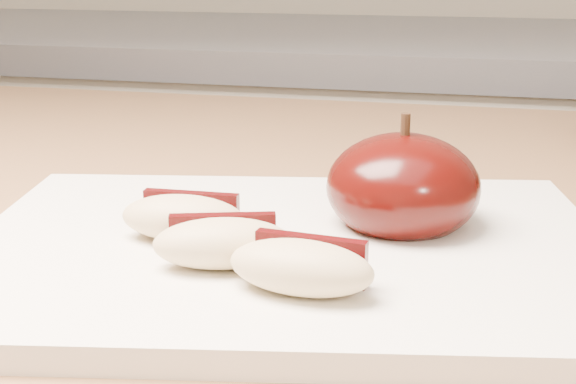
# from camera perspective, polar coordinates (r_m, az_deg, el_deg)

# --- Properties ---
(back_cabinet) EXTENTS (2.40, 0.62, 0.94)m
(back_cabinet) POSITION_cam_1_polar(r_m,az_deg,el_deg) (1.35, 6.70, -8.91)
(back_cabinet) COLOR silver
(back_cabinet) RESTS_ON ground
(cutting_board) EXTENTS (0.36, 0.29, 0.01)m
(cutting_board) POSITION_cam_1_polar(r_m,az_deg,el_deg) (0.40, 0.00, -4.27)
(cutting_board) COLOR silver
(cutting_board) RESTS_ON island_counter
(apple_half) EXTENTS (0.08, 0.08, 0.07)m
(apple_half) POSITION_cam_1_polar(r_m,az_deg,el_deg) (0.42, 8.17, 0.35)
(apple_half) COLOR black
(apple_half) RESTS_ON cutting_board
(apple_wedge_a) EXTENTS (0.06, 0.03, 0.02)m
(apple_wedge_a) POSITION_cam_1_polar(r_m,az_deg,el_deg) (0.40, -7.40, -1.79)
(apple_wedge_a) COLOR tan
(apple_wedge_a) RESTS_ON cutting_board
(apple_wedge_b) EXTENTS (0.07, 0.05, 0.02)m
(apple_wedge_b) POSITION_cam_1_polar(r_m,az_deg,el_deg) (0.37, -4.67, -3.59)
(apple_wedge_b) COLOR tan
(apple_wedge_b) RESTS_ON cutting_board
(apple_wedge_c) EXTENTS (0.07, 0.04, 0.02)m
(apple_wedge_c) POSITION_cam_1_polar(r_m,az_deg,el_deg) (0.34, 1.01, -5.31)
(apple_wedge_c) COLOR tan
(apple_wedge_c) RESTS_ON cutting_board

